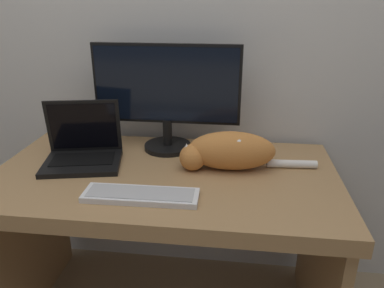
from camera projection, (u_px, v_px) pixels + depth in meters
name	position (u px, v px, depth m)	size (l,w,h in m)	color
wall_back	(179.00, 10.00, 1.63)	(6.40, 0.06, 2.60)	silver
desk	(166.00, 207.00, 1.51)	(1.33, 0.73, 0.72)	#A37A4C
monitor	(167.00, 94.00, 1.58)	(0.63, 0.21, 0.46)	black
laptop	(83.00, 151.00, 1.52)	(0.34, 0.29, 0.25)	black
external_keyboard	(141.00, 195.00, 1.26)	(0.39, 0.12, 0.02)	white
cat	(228.00, 151.00, 1.45)	(0.54, 0.16, 0.15)	#C67A38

